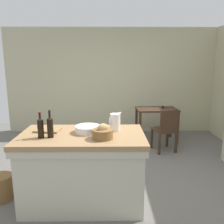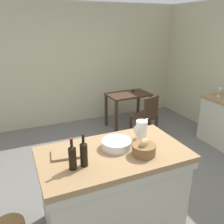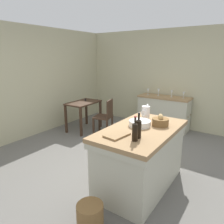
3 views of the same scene
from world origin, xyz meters
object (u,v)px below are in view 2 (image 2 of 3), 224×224
(wooden_chair, at_px, (146,116))
(wine_glass_right, at_px, (219,91))
(writing_desk, at_px, (128,99))
(bread_basket, at_px, (144,149))
(pitcher, at_px, (142,130))
(cutting_board, at_px, (67,154))
(wine_bottle_amber, at_px, (72,157))
(wash_bowl, at_px, (117,144))
(island_table, at_px, (113,186))
(wine_bottle_dark, at_px, (84,153))

(wooden_chair, distance_m, wine_glass_right, 1.43)
(writing_desk, distance_m, bread_basket, 2.81)
(wine_glass_right, bearing_deg, wooden_chair, 154.46)
(wooden_chair, distance_m, pitcher, 1.96)
(cutting_board, distance_m, wine_bottle_amber, 0.29)
(wash_bowl, bearing_deg, wine_bottle_amber, -159.05)
(island_table, height_order, wooden_chair, island_table)
(bread_basket, bearing_deg, island_table, 146.70)
(wine_bottle_dark, distance_m, wine_glass_right, 3.26)
(island_table, xyz_separation_m, wooden_chair, (1.45, 1.71, -0.02))
(writing_desk, height_order, wine_bottle_dark, wine_bottle_dark)
(writing_desk, height_order, wine_bottle_amber, wine_bottle_amber)
(pitcher, xyz_separation_m, wash_bowl, (-0.35, -0.07, -0.07))
(wine_bottle_amber, bearing_deg, island_table, 16.01)
(writing_desk, bearing_deg, cutting_board, -129.61)
(wine_glass_right, bearing_deg, cutting_board, -162.13)
(pitcher, relative_size, wash_bowl, 0.83)
(wine_bottle_dark, bearing_deg, wine_glass_right, 22.69)
(wooden_chair, bearing_deg, writing_desk, 94.62)
(wine_glass_right, bearing_deg, wine_bottle_dark, -157.31)
(island_table, bearing_deg, cutting_board, 163.46)
(cutting_board, bearing_deg, pitcher, 0.57)
(wash_bowl, xyz_separation_m, bread_basket, (0.19, -0.24, 0.02))
(pitcher, height_order, wine_glass_right, pitcher)
(island_table, height_order, cutting_board, cutting_board)
(island_table, height_order, wine_glass_right, wine_glass_right)
(wine_bottle_dark, bearing_deg, pitcher, 19.07)
(wine_bottle_amber, xyz_separation_m, wine_glass_right, (3.12, 1.27, -0.05))
(writing_desk, xyz_separation_m, wooden_chair, (0.05, -0.66, -0.16))
(writing_desk, distance_m, wash_bowl, 2.68)
(wash_bowl, height_order, wine_bottle_amber, wine_bottle_amber)
(wine_bottle_dark, xyz_separation_m, wine_glass_right, (3.01, 1.26, -0.05))
(wine_bottle_dark, height_order, wine_glass_right, wine_bottle_dark)
(pitcher, relative_size, bread_basket, 1.10)
(wooden_chair, height_order, wine_glass_right, wine_glass_right)
(bread_basket, xyz_separation_m, wine_bottle_amber, (-0.72, 0.04, 0.06))
(pitcher, distance_m, wine_bottle_dark, 0.81)
(wine_glass_right, bearing_deg, pitcher, -156.11)
(wash_bowl, relative_size, bread_basket, 1.32)
(wine_glass_right, bearing_deg, island_table, -156.87)
(bread_basket, distance_m, cutting_board, 0.77)
(wash_bowl, bearing_deg, cutting_board, 172.99)
(wine_bottle_dark, bearing_deg, island_table, 19.29)
(wooden_chair, distance_m, wash_bowl, 2.20)
(bread_basket, xyz_separation_m, wine_glass_right, (2.40, 1.30, 0.02))
(cutting_board, xyz_separation_m, wine_bottle_dark, (0.10, -0.26, 0.12))
(pitcher, distance_m, cutting_board, 0.87)
(pitcher, bearing_deg, wash_bowl, -168.30)
(wooden_chair, xyz_separation_m, wine_glass_right, (1.20, -0.57, 0.52))
(wash_bowl, xyz_separation_m, wine_glass_right, (2.59, 1.06, 0.04))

